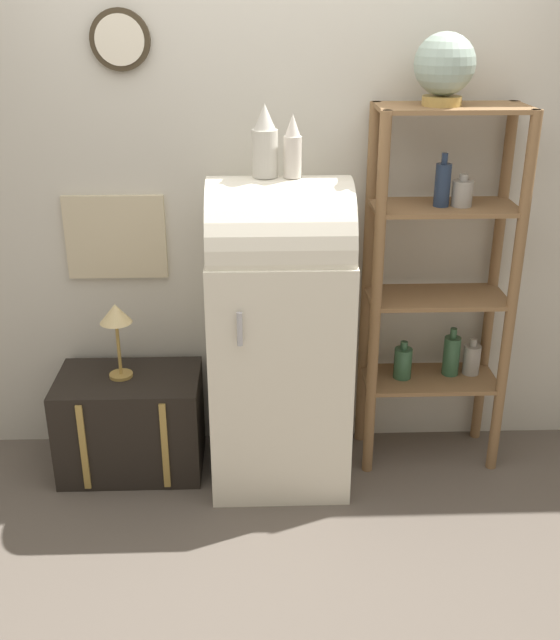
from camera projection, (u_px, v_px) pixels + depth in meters
ground_plane at (281, 498)px, 3.47m from camera, size 12.00×12.00×0.00m
wall_back at (276, 183)px, 3.47m from camera, size 7.00×0.09×2.70m
refrigerator at (279, 328)px, 3.40m from camera, size 0.63×0.64×1.45m
suitcase_trunk at (131, 422)px, 3.63m from camera, size 0.68×0.44×0.49m
shelf_unit at (439, 279)px, 3.46m from camera, size 0.67×0.34×1.72m
globe at (444, 66)px, 3.08m from camera, size 0.25×0.25×0.29m
vase_left at (265, 143)px, 3.08m from camera, size 0.11×0.11×0.30m
vase_center at (293, 148)px, 3.08m from camera, size 0.07×0.07×0.26m
desk_lamp at (116, 320)px, 3.42m from camera, size 0.15×0.15×0.37m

